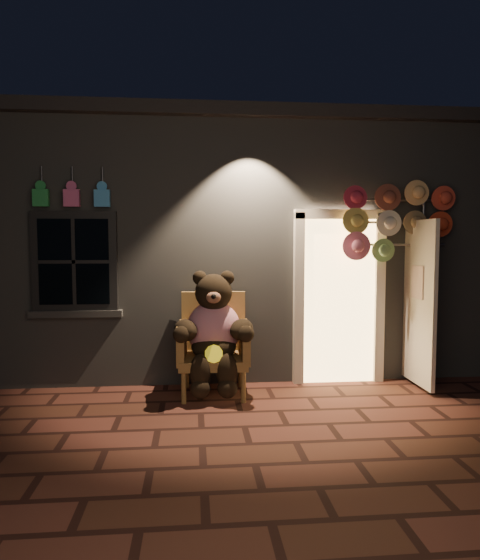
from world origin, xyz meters
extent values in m
plane|color=#532820|center=(0.00, 0.00, 0.00)|extent=(60.00, 60.00, 0.00)
cube|color=slate|center=(0.00, 4.00, 1.65)|extent=(7.00, 5.00, 3.30)
cube|color=black|center=(0.00, 4.00, 3.38)|extent=(7.30, 5.30, 0.16)
cube|color=black|center=(-1.90, 1.46, 1.55)|extent=(1.00, 0.10, 1.20)
cube|color=black|center=(-1.90, 1.43, 1.55)|extent=(0.82, 0.06, 1.02)
cube|color=slate|center=(-1.90, 1.46, 0.92)|extent=(1.10, 0.14, 0.08)
cube|color=#FFC872|center=(1.35, 1.48, 1.05)|extent=(0.92, 0.10, 2.10)
cube|color=beige|center=(0.83, 1.44, 1.05)|extent=(0.12, 0.12, 2.20)
cube|color=beige|center=(1.87, 1.44, 1.05)|extent=(0.12, 0.12, 2.20)
cube|color=beige|center=(1.35, 1.44, 2.13)|extent=(1.16, 0.12, 0.12)
cube|color=beige|center=(2.25, 1.10, 1.05)|extent=(0.05, 0.80, 2.00)
cube|color=#23823C|center=(-2.25, 1.38, 2.30)|extent=(0.18, 0.07, 0.20)
cylinder|color=#59595E|center=(-2.25, 1.44, 2.55)|extent=(0.02, 0.02, 0.25)
cube|color=#C14F80|center=(-1.90, 1.38, 2.30)|extent=(0.18, 0.07, 0.20)
cylinder|color=#59595E|center=(-1.90, 1.44, 2.55)|extent=(0.02, 0.02, 0.25)
cube|color=#3888C5|center=(-1.55, 1.38, 2.30)|extent=(0.18, 0.07, 0.20)
cylinder|color=#59595E|center=(-1.55, 1.44, 2.55)|extent=(0.02, 0.02, 0.25)
cube|color=olive|center=(-0.26, 1.05, 0.41)|extent=(0.80, 0.75, 0.11)
cube|color=olive|center=(-0.24, 1.38, 0.79)|extent=(0.78, 0.12, 0.77)
cube|color=olive|center=(-0.62, 1.04, 0.63)|extent=(0.12, 0.67, 0.44)
cube|color=olive|center=(0.11, 1.01, 0.63)|extent=(0.12, 0.67, 0.44)
cylinder|color=olive|center=(-0.60, 0.75, 0.18)|extent=(0.06, 0.06, 0.35)
cylinder|color=olive|center=(0.06, 0.72, 0.18)|extent=(0.06, 0.06, 0.35)
cylinder|color=olive|center=(-0.57, 1.37, 0.18)|extent=(0.06, 0.06, 0.35)
cylinder|color=olive|center=(0.09, 1.34, 0.18)|extent=(0.06, 0.06, 0.35)
ellipsoid|color=#B61338|center=(-0.25, 1.08, 0.77)|extent=(0.65, 0.53, 0.66)
ellipsoid|color=black|center=(-0.26, 1.01, 0.57)|extent=(0.54, 0.46, 0.31)
sphere|color=black|center=(-0.25, 1.04, 1.21)|extent=(0.44, 0.44, 0.43)
sphere|color=black|center=(-0.41, 1.07, 1.37)|extent=(0.17, 0.17, 0.17)
sphere|color=black|center=(-0.10, 1.06, 1.37)|extent=(0.17, 0.17, 0.17)
ellipsoid|color=#8E5A40|center=(-0.26, 0.84, 1.17)|extent=(0.17, 0.12, 0.13)
ellipsoid|color=black|center=(-0.58, 0.89, 0.80)|extent=(0.36, 0.49, 0.24)
ellipsoid|color=black|center=(0.05, 0.87, 0.80)|extent=(0.39, 0.49, 0.24)
ellipsoid|color=black|center=(-0.41, 0.74, 0.35)|extent=(0.24, 0.24, 0.41)
ellipsoid|color=black|center=(-0.12, 0.73, 0.35)|extent=(0.24, 0.24, 0.41)
sphere|color=black|center=(-0.42, 0.68, 0.19)|extent=(0.22, 0.22, 0.22)
sphere|color=black|center=(-0.12, 0.67, 0.19)|extent=(0.22, 0.22, 0.22)
cylinder|color=yellow|center=(-0.27, 0.73, 0.56)|extent=(0.21, 0.09, 0.20)
cylinder|color=#59595E|center=(2.40, 1.38, 1.24)|extent=(0.04, 0.04, 2.49)
cylinder|color=#59595E|center=(2.13, 1.36, 2.30)|extent=(1.11, 0.03, 0.03)
cylinder|color=#59595E|center=(2.13, 1.36, 2.03)|extent=(1.11, 0.03, 0.03)
cylinder|color=#59595E|center=(2.13, 1.36, 1.75)|extent=(1.11, 0.03, 0.03)
cylinder|color=#AE273D|center=(1.50, 1.30, 2.35)|extent=(0.31, 0.11, 0.32)
cylinder|color=brown|center=(1.87, 1.27, 2.35)|extent=(0.31, 0.11, 0.32)
cylinder|color=#F2BA71|center=(2.24, 1.24, 2.35)|extent=(0.31, 0.11, 0.32)
cylinder|color=#E54630|center=(2.61, 1.30, 2.35)|extent=(0.31, 0.11, 0.32)
cylinder|color=#D2BB56|center=(1.50, 1.27, 2.03)|extent=(0.31, 0.11, 0.32)
cylinder|color=beige|center=(1.87, 1.24, 2.03)|extent=(0.31, 0.11, 0.32)
cylinder|color=olive|center=(2.24, 1.30, 2.03)|extent=(0.31, 0.11, 0.32)
cylinder|color=red|center=(2.61, 1.27, 2.03)|extent=(0.31, 0.11, 0.32)
cylinder|color=pink|center=(1.50, 1.24, 1.71)|extent=(0.31, 0.11, 0.32)
cylinder|color=#75A766|center=(1.87, 1.30, 1.71)|extent=(0.31, 0.11, 0.32)
camera|label=1|loc=(-0.49, -4.68, 1.79)|focal=32.00mm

